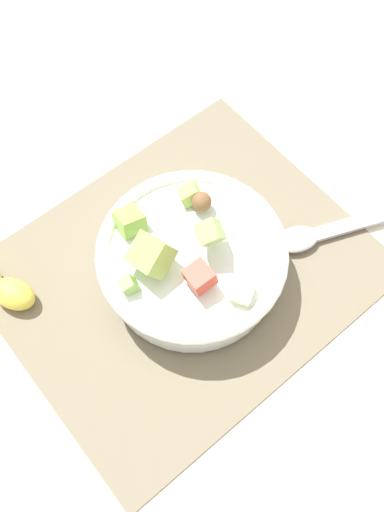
% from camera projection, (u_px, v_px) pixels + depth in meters
% --- Properties ---
extents(ground_plane, '(2.40, 2.40, 0.00)m').
position_uv_depth(ground_plane, '(183.00, 272.00, 0.70)').
color(ground_plane, silver).
extents(placemat, '(0.44, 0.36, 0.01)m').
position_uv_depth(placemat, '(183.00, 271.00, 0.70)').
color(placemat, '#756B56').
rests_on(placemat, ground_plane).
extents(salad_bowl, '(0.22, 0.22, 0.11)m').
position_uv_depth(salad_bowl, '(191.00, 259.00, 0.66)').
color(salad_bowl, white).
rests_on(salad_bowl, placemat).
extents(serving_spoon, '(0.20, 0.10, 0.01)m').
position_uv_depth(serving_spoon, '(326.00, 231.00, 0.71)').
color(serving_spoon, '#B7B7BC').
rests_on(serving_spoon, placemat).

